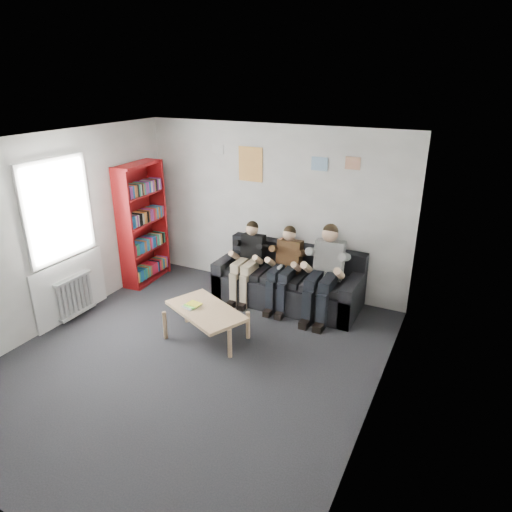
{
  "coord_description": "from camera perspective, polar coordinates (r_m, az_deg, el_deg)",
  "views": [
    {
      "loc": [
        2.92,
        -4.01,
        3.4
      ],
      "look_at": [
        0.29,
        1.3,
        1.02
      ],
      "focal_mm": 32.0,
      "sensor_mm": 36.0,
      "label": 1
    }
  ],
  "objects": [
    {
      "name": "person_left",
      "position": [
        7.19,
        -1.07,
        -0.71
      ],
      "size": [
        0.36,
        0.78,
        1.26
      ],
      "rotation": [
        0.0,
        0.0,
        0.11
      ],
      "color": "black",
      "rests_on": "sofa"
    },
    {
      "name": "poster_sign",
      "position": [
        7.68,
        -4.8,
        13.19
      ],
      "size": [
        0.2,
        0.01,
        0.14
      ],
      "primitive_type": "cube",
      "color": "white",
      "rests_on": "room_shell"
    },
    {
      "name": "coffee_table",
      "position": [
        6.23,
        -6.28,
        -7.05
      ],
      "size": [
        1.13,
        0.62,
        0.45
      ],
      "rotation": [
        0.0,
        0.0,
        -0.43
      ],
      "color": "tan",
      "rests_on": "ground"
    },
    {
      "name": "window",
      "position": [
        7.06,
        -22.82,
        0.47
      ],
      "size": [
        0.05,
        1.3,
        2.36
      ],
      "color": "white",
      "rests_on": "room_shell"
    },
    {
      "name": "poster_large",
      "position": [
        7.42,
        -0.69,
        11.4
      ],
      "size": [
        0.42,
        0.01,
        0.55
      ],
      "primitive_type": "cube",
      "color": "gold",
      "rests_on": "room_shell"
    },
    {
      "name": "radiator",
      "position": [
        7.26,
        -21.66,
        -4.61
      ],
      "size": [
        0.1,
        0.64,
        0.6
      ],
      "color": "silver",
      "rests_on": "ground"
    },
    {
      "name": "sofa",
      "position": [
        7.24,
        4.12,
        -3.39
      ],
      "size": [
        2.26,
        0.93,
        0.87
      ],
      "color": "black",
      "rests_on": "ground"
    },
    {
      "name": "game_cases",
      "position": [
        6.28,
        -8.03,
        -6.12
      ],
      "size": [
        0.22,
        0.19,
        0.04
      ],
      "rotation": [
        0.0,
        0.0,
        -0.28
      ],
      "color": "silver",
      "rests_on": "coffee_table"
    },
    {
      "name": "bookshelf",
      "position": [
        7.97,
        -13.95,
        3.9
      ],
      "size": [
        0.31,
        0.93,
        2.06
      ],
      "rotation": [
        0.0,
        0.0,
        0.09
      ],
      "color": "maroon",
      "rests_on": "ground"
    },
    {
      "name": "poster_blue",
      "position": [
        6.97,
        7.93,
        11.34
      ],
      "size": [
        0.25,
        0.01,
        0.2
      ],
      "primitive_type": "cube",
      "color": "#4094DA",
      "rests_on": "room_shell"
    },
    {
      "name": "person_middle",
      "position": [
        6.94,
        3.56,
        -1.56
      ],
      "size": [
        0.37,
        0.79,
        1.27
      ],
      "rotation": [
        0.0,
        0.0,
        0.04
      ],
      "color": "#4F361A",
      "rests_on": "sofa"
    },
    {
      "name": "person_right",
      "position": [
        6.72,
        8.5,
        -2.16
      ],
      "size": [
        0.43,
        0.92,
        1.39
      ],
      "rotation": [
        0.0,
        0.0,
        0.12
      ],
      "color": "white",
      "rests_on": "sofa"
    },
    {
      "name": "poster_pink",
      "position": [
        6.82,
        12.0,
        11.28
      ],
      "size": [
        0.22,
        0.01,
        0.18
      ],
      "primitive_type": "cube",
      "color": "#BE3B90",
      "rests_on": "room_shell"
    },
    {
      "name": "room_shell",
      "position": [
        5.37,
        -8.95,
        -0.83
      ],
      "size": [
        5.0,
        5.0,
        5.0
      ],
      "color": "black",
      "rests_on": "ground"
    }
  ]
}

